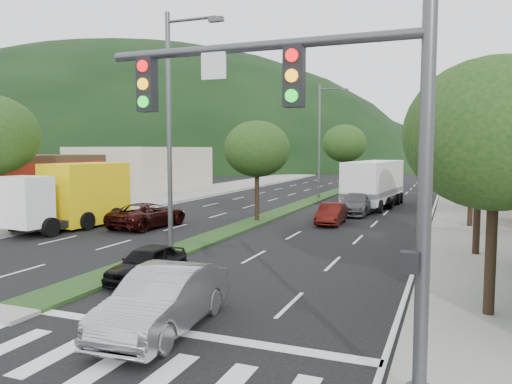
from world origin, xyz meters
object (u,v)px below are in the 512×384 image
at_px(tree_r_e, 465,144).
at_px(car_queue_a, 147,263).
at_px(tree_r_c, 473,143).
at_px(motorhome, 374,183).
at_px(car_queue_c, 331,214).
at_px(tree_r_a, 496,134).
at_px(tree_r_b, 480,134).
at_px(traffic_signal, 330,138).
at_px(tree_med_far, 344,143).
at_px(streetlight_mid, 321,136).
at_px(car_queue_b, 357,203).
at_px(car_queue_e, 351,192).
at_px(suv_maroon, 148,215).
at_px(box_truck, 74,198).
at_px(tree_r_d, 468,139).
at_px(tree_med_near, 257,149).
at_px(sedan_silver, 164,300).
at_px(car_queue_d, 380,198).
at_px(streetlight_near, 173,121).

distance_m(tree_r_e, car_queue_a, 37.75).
bearing_deg(tree_r_c, motorhome, 127.95).
bearing_deg(car_queue_c, tree_r_e, 68.50).
bearing_deg(tree_r_a, tree_r_b, 90.00).
bearing_deg(traffic_signal, tree_med_far, 101.22).
relative_size(streetlight_mid, car_queue_b, 1.96).
height_order(traffic_signal, car_queue_e, traffic_signal).
relative_size(suv_maroon, box_truck, 0.67).
distance_m(tree_r_e, box_truck, 34.91).
xyz_separation_m(tree_r_d, suv_maroon, (-16.96, -16.26, -4.48)).
bearing_deg(tree_r_d, tree_r_e, 90.00).
height_order(tree_r_c, tree_r_e, tree_r_e).
bearing_deg(tree_med_far, tree_med_near, -90.00).
bearing_deg(tree_r_c, box_truck, -159.14).
distance_m(car_queue_a, car_queue_b, 20.05).
bearing_deg(streetlight_mid, tree_r_d, -14.27).
height_order(tree_r_c, streetlight_mid, streetlight_mid).
bearing_deg(streetlight_mid, sedan_silver, -82.48).
distance_m(traffic_signal, box_truck, 22.59).
relative_size(sedan_silver, car_queue_d, 0.99).
distance_m(car_queue_d, car_queue_e, 5.95).
xyz_separation_m(tree_med_near, tree_med_far, (0.00, 26.00, 0.58)).
bearing_deg(tree_r_d, tree_r_b, -90.00).
distance_m(tree_r_c, tree_r_e, 20.00).
height_order(suv_maroon, motorhome, motorhome).
bearing_deg(tree_r_d, streetlight_near, -118.20).
distance_m(tree_r_a, streetlight_near, 12.48).
relative_size(tree_r_c, tree_med_far, 0.93).
distance_m(tree_r_c, tree_r_d, 10.01).
height_order(tree_r_a, tree_r_d, tree_r_d).
bearing_deg(car_queue_a, suv_maroon, 123.39).
bearing_deg(car_queue_a, streetlight_mid, 92.40).
bearing_deg(car_queue_a, streetlight_near, 107.78).
bearing_deg(car_queue_e, streetlight_near, -98.60).
relative_size(tree_r_e, streetlight_near, 0.67).
height_order(car_queue_b, car_queue_e, car_queue_b).
xyz_separation_m(sedan_silver, car_queue_a, (-3.04, 3.82, -0.17)).
distance_m(tree_r_c, tree_med_near, 12.17).
bearing_deg(car_queue_a, car_queue_c, 78.55).
xyz_separation_m(car_queue_c, box_truck, (-13.18, -6.64, 1.09)).
xyz_separation_m(traffic_signal, car_queue_e, (-6.33, 35.27, -3.99)).
height_order(streetlight_near, car_queue_d, streetlight_near).
bearing_deg(suv_maroon, motorhome, -119.71).
xyz_separation_m(tree_r_a, box_truck, (-20.74, 8.10, -3.11)).
bearing_deg(tree_r_c, tree_r_e, 90.00).
relative_size(tree_r_b, motorhome, 0.74).
height_order(tree_med_near, streetlight_near, streetlight_near).
bearing_deg(car_queue_a, sedan_silver, -51.62).
bearing_deg(tree_med_far, suv_maroon, -99.30).
relative_size(tree_r_d, box_truck, 0.95).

